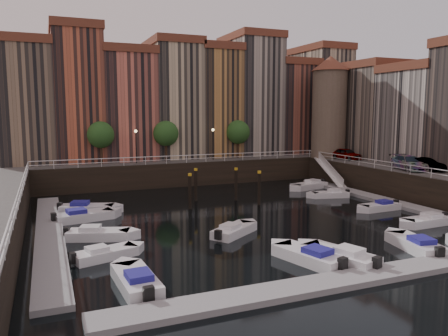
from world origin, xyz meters
name	(u,v)px	position (x,y,z in m)	size (l,w,h in m)	color
ground	(239,214)	(0.00, 0.00, 0.00)	(200.00, 200.00, 0.00)	black
quay_far	(166,166)	(0.00, 26.00, 1.50)	(80.00, 20.00, 3.00)	black
dock_left	(50,234)	(-16.20, -1.00, 0.17)	(2.00, 28.00, 0.35)	gray
dock_right	(386,201)	(16.20, -1.00, 0.17)	(2.00, 28.00, 0.35)	gray
dock_near	(364,277)	(0.00, -17.00, 0.17)	(30.00, 2.00, 0.35)	gray
mountains	(104,116)	(1.72, 110.00, 7.92)	(145.00, 100.00, 18.00)	#2D382D
far_terrace	(192,100)	(3.31, 23.50, 10.95)	(48.70, 10.30, 17.50)	#7D664F
right_terrace	(428,110)	(26.50, 3.80, 9.56)	(9.30, 24.30, 14.00)	#7D6E5E
corner_tower	(329,105)	(20.00, 14.50, 10.19)	(5.20, 5.20, 13.80)	#6B5B4C
promenade_trees	(171,133)	(-1.33, 18.20, 6.58)	(21.20, 3.20, 5.20)	black
street_lamps	(176,139)	(-1.00, 17.20, 5.90)	(10.36, 0.36, 4.18)	black
railings	(219,167)	(0.00, 4.88, 3.79)	(36.08, 34.04, 0.52)	white
gangway	(330,170)	(17.10, 10.00, 1.92)	(2.78, 8.32, 3.73)	white
mooring_pilings	(220,188)	(0.15, 4.97, 1.65)	(7.34, 4.66, 3.78)	black
boat_left_1	(104,254)	(-13.03, -7.91, 0.33)	(4.35, 2.59, 0.98)	silver
boat_left_2	(97,234)	(-12.94, -3.22, 0.37)	(4.83, 3.10, 1.09)	silver
boat_left_3	(83,216)	(-13.48, 2.93, 0.40)	(5.24, 2.72, 1.17)	silver
boat_left_4	(86,208)	(-12.96, 5.98, 0.39)	(5.21, 3.27, 1.17)	silver
boat_right_1	(427,221)	(12.88, -9.44, 0.35)	(4.59, 1.79, 1.05)	silver
boat_right_2	(380,207)	(13.21, -3.58, 0.33)	(4.34, 1.75, 0.99)	silver
boat_right_3	(331,194)	(12.61, 3.47, 0.32)	(4.30, 2.38, 0.96)	silver
boat_right_4	(310,185)	(13.50, 8.96, 0.39)	(5.15, 2.87, 1.15)	silver
boat_near_0	(136,281)	(-12.00, -13.35, 0.39)	(2.08, 5.03, 1.14)	silver
boat_near_1	(311,257)	(-1.20, -13.52, 0.40)	(3.11, 5.28, 1.18)	silver
boat_near_2	(341,256)	(0.60, -14.22, 0.40)	(3.30, 5.29, 1.19)	silver
boat_near_3	(416,245)	(6.83, -14.14, 0.38)	(2.67, 5.10, 1.14)	silver
car_a	(346,155)	(20.21, 10.79, 3.76)	(1.79, 4.44, 1.51)	gray
car_b	(426,165)	(21.11, -1.34, 3.69)	(1.47, 4.21, 1.39)	gray
car_c	(409,164)	(20.04, -0.04, 3.77)	(2.16, 5.30, 1.54)	gray
boat_extra_29	(233,231)	(-3.20, -6.06, 0.35)	(4.44, 3.81, 1.04)	silver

